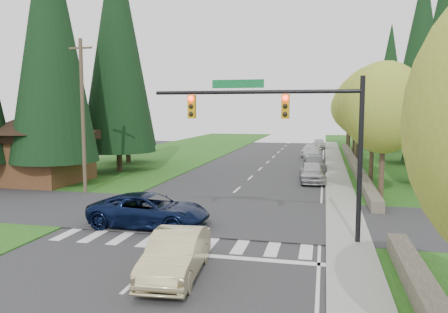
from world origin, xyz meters
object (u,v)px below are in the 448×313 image
(parked_car_d, at_px, (310,150))
(parked_car_e, at_px, (319,144))
(parked_car_c, at_px, (312,153))
(sedan_champagne, at_px, (176,254))
(suv_navy, at_px, (150,210))
(parked_car_a, at_px, (312,172))
(parked_car_b, at_px, (315,163))

(parked_car_d, bearing_deg, parked_car_e, 93.23)
(parked_car_c, distance_m, parked_car_d, 3.72)
(parked_car_c, relative_size, parked_car_e, 1.04)
(sedan_champagne, height_order, parked_car_c, sedan_champagne)
(suv_navy, xyz_separation_m, parked_car_e, (7.13, 44.49, -0.16))
(parked_car_a, xyz_separation_m, parked_car_b, (0.09, 6.72, -0.12))
(suv_navy, distance_m, parked_car_b, 22.44)
(parked_car_b, height_order, parked_car_e, parked_car_b)
(parked_car_a, xyz_separation_m, parked_car_e, (0.07, 29.94, -0.16))
(parked_car_a, bearing_deg, suv_navy, -120.87)
(parked_car_c, xyz_separation_m, parked_car_d, (-0.33, 3.71, 0.03))
(parked_car_a, relative_size, parked_car_e, 1.07)
(parked_car_a, bearing_deg, parked_car_e, 84.89)
(parked_car_e, bearing_deg, parked_car_a, -89.13)
(parked_car_a, bearing_deg, parked_car_d, 87.25)
(parked_car_e, bearing_deg, sedan_champagne, -93.46)
(parked_car_d, relative_size, parked_car_e, 1.05)
(parked_car_a, height_order, parked_car_c, parked_car_a)
(parked_car_a, xyz_separation_m, parked_car_c, (-0.42, 15.53, -0.04))
(parked_car_e, bearing_deg, parked_car_d, -93.37)
(parked_car_c, xyz_separation_m, parked_car_e, (0.49, 14.41, -0.11))
(parked_car_d, height_order, parked_car_e, parked_car_d)
(sedan_champagne, xyz_separation_m, parked_car_d, (3.09, 39.33, 0.03))
(suv_navy, xyz_separation_m, parked_car_d, (6.31, 33.79, -0.01))
(suv_navy, xyz_separation_m, parked_car_c, (6.63, 30.08, -0.04))
(suv_navy, relative_size, parked_car_a, 1.23)
(parked_car_e, bearing_deg, parked_car_b, -88.95)
(parked_car_a, height_order, parked_car_b, parked_car_a)
(sedan_champagne, relative_size, suv_navy, 0.80)
(parked_car_b, distance_m, parked_car_c, 8.82)
(sedan_champagne, relative_size, parked_car_d, 0.99)
(parked_car_c, height_order, parked_car_e, parked_car_c)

